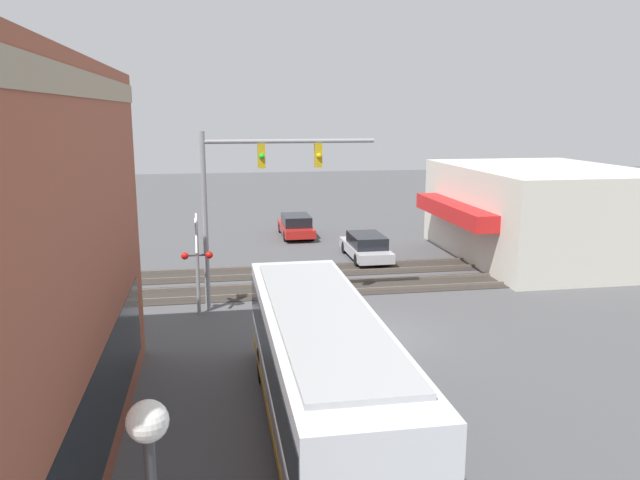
# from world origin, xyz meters

# --- Properties ---
(ground_plane) EXTENTS (120.00, 120.00, 0.00)m
(ground_plane) POSITION_xyz_m (0.00, 0.00, 0.00)
(ground_plane) COLOR #4C4C4F
(shop_building) EXTENTS (11.93, 9.81, 4.78)m
(shop_building) POSITION_xyz_m (10.10, -11.75, 2.39)
(shop_building) COLOR beige
(shop_building) RESTS_ON ground
(city_bus) EXTENTS (10.77, 2.59, 3.08)m
(city_bus) POSITION_xyz_m (-6.31, 2.80, 1.70)
(city_bus) COLOR silver
(city_bus) RESTS_ON ground
(traffic_signal_gantry) EXTENTS (0.42, 6.63, 6.88)m
(traffic_signal_gantry) POSITION_xyz_m (3.88, 3.73, 4.95)
(traffic_signal_gantry) COLOR gray
(traffic_signal_gantry) RESTS_ON ground
(crossing_signal) EXTENTS (1.41, 1.18, 3.81)m
(crossing_signal) POSITION_xyz_m (3.42, 5.85, 2.30)
(crossing_signal) COLOR gray
(crossing_signal) RESTS_ON ground
(rail_track_near) EXTENTS (2.60, 60.00, 0.15)m
(rail_track_near) POSITION_xyz_m (6.00, 0.00, 0.03)
(rail_track_near) COLOR #332D28
(rail_track_near) RESTS_ON ground
(rail_track_far) EXTENTS (2.60, 60.00, 0.15)m
(rail_track_far) POSITION_xyz_m (9.20, 0.00, 0.03)
(rail_track_far) COLOR #332D28
(rail_track_far) RESTS_ON ground
(parked_car_silver) EXTENTS (4.87, 1.82, 1.36)m
(parked_car_silver) POSITION_xyz_m (11.10, -2.60, 0.64)
(parked_car_silver) COLOR #B7B7BC
(parked_car_silver) RESTS_ON ground
(parked_car_red) EXTENTS (4.54, 1.82, 1.38)m
(parked_car_red) POSITION_xyz_m (17.71, 0.20, 0.65)
(parked_car_red) COLOR #B21E19
(parked_car_red) RESTS_ON ground
(pedestrian_near_bus) EXTENTS (0.34, 0.34, 1.80)m
(pedestrian_near_bus) POSITION_xyz_m (-6.27, 0.66, 0.92)
(pedestrian_near_bus) COLOR black
(pedestrian_near_bus) RESTS_ON ground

